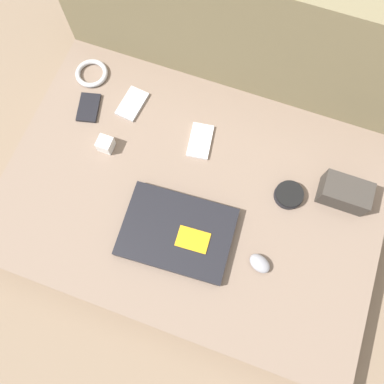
{
  "coord_description": "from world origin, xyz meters",
  "views": [
    {
      "loc": [
        0.11,
        -0.31,
        1.19
      ],
      "look_at": [
        0.0,
        0.0,
        0.15
      ],
      "focal_mm": 35.0,
      "sensor_mm": 36.0,
      "label": 1
    }
  ],
  "objects_px": {
    "laptop": "(176,232)",
    "camera_pouch": "(345,193)",
    "phone_black": "(200,141)",
    "charger_brick": "(105,144)",
    "phone_small": "(89,108)",
    "speaker_puck": "(289,195)",
    "computer_mouse": "(260,263)",
    "phone_silver": "(132,104)"
  },
  "relations": [
    {
      "from": "laptop",
      "to": "camera_pouch",
      "type": "distance_m",
      "value": 0.5
    },
    {
      "from": "laptop",
      "to": "phone_black",
      "type": "height_order",
      "value": "laptop"
    },
    {
      "from": "charger_brick",
      "to": "phone_small",
      "type": "bearing_deg",
      "value": 135.9
    },
    {
      "from": "speaker_puck",
      "to": "phone_small",
      "type": "height_order",
      "value": "speaker_puck"
    },
    {
      "from": "laptop",
      "to": "phone_small",
      "type": "xyz_separation_m",
      "value": [
        -0.4,
        0.28,
        -0.01
      ]
    },
    {
      "from": "computer_mouse",
      "to": "camera_pouch",
      "type": "relative_size",
      "value": 0.55
    },
    {
      "from": "computer_mouse",
      "to": "speaker_puck",
      "type": "height_order",
      "value": "same"
    },
    {
      "from": "computer_mouse",
      "to": "camera_pouch",
      "type": "bearing_deg",
      "value": 81.11
    },
    {
      "from": "speaker_puck",
      "to": "phone_small",
      "type": "xyz_separation_m",
      "value": [
        -0.68,
        0.07,
        -0.01
      ]
    },
    {
      "from": "computer_mouse",
      "to": "charger_brick",
      "type": "distance_m",
      "value": 0.58
    },
    {
      "from": "computer_mouse",
      "to": "phone_small",
      "type": "bearing_deg",
      "value": 179.25
    },
    {
      "from": "phone_black",
      "to": "phone_silver",
      "type": "bearing_deg",
      "value": 160.57
    },
    {
      "from": "phone_small",
      "to": "computer_mouse",
      "type": "bearing_deg",
      "value": -37.71
    },
    {
      "from": "laptop",
      "to": "phone_black",
      "type": "bearing_deg",
      "value": 91.99
    },
    {
      "from": "speaker_puck",
      "to": "phone_silver",
      "type": "distance_m",
      "value": 0.57
    },
    {
      "from": "phone_black",
      "to": "phone_small",
      "type": "bearing_deg",
      "value": 173.39
    },
    {
      "from": "computer_mouse",
      "to": "camera_pouch",
      "type": "distance_m",
      "value": 0.32
    },
    {
      "from": "phone_black",
      "to": "camera_pouch",
      "type": "height_order",
      "value": "camera_pouch"
    },
    {
      "from": "charger_brick",
      "to": "camera_pouch",
      "type": "bearing_deg",
      "value": 6.9
    },
    {
      "from": "computer_mouse",
      "to": "charger_brick",
      "type": "xyz_separation_m",
      "value": [
        -0.55,
        0.19,
        0.01
      ]
    },
    {
      "from": "laptop",
      "to": "phone_black",
      "type": "relative_size",
      "value": 2.65
    },
    {
      "from": "computer_mouse",
      "to": "laptop",
      "type": "bearing_deg",
      "value": -158.07
    },
    {
      "from": "phone_black",
      "to": "laptop",
      "type": "bearing_deg",
      "value": -92.55
    },
    {
      "from": "laptop",
      "to": "speaker_puck",
      "type": "relative_size",
      "value": 3.82
    },
    {
      "from": "speaker_puck",
      "to": "phone_small",
      "type": "relative_size",
      "value": 0.75
    },
    {
      "from": "laptop",
      "to": "charger_brick",
      "type": "xyz_separation_m",
      "value": [
        -0.3,
        0.18,
        0.01
      ]
    },
    {
      "from": "computer_mouse",
      "to": "phone_silver",
      "type": "xyz_separation_m",
      "value": [
        -0.53,
        0.35,
        -0.01
      ]
    },
    {
      "from": "phone_black",
      "to": "camera_pouch",
      "type": "distance_m",
      "value": 0.45
    },
    {
      "from": "phone_silver",
      "to": "charger_brick",
      "type": "relative_size",
      "value": 2.67
    },
    {
      "from": "camera_pouch",
      "to": "charger_brick",
      "type": "distance_m",
      "value": 0.72
    },
    {
      "from": "camera_pouch",
      "to": "computer_mouse",
      "type": "bearing_deg",
      "value": -122.04
    },
    {
      "from": "laptop",
      "to": "charger_brick",
      "type": "relative_size",
      "value": 7.37
    },
    {
      "from": "phone_black",
      "to": "computer_mouse",
      "type": "bearing_deg",
      "value": -55.13
    },
    {
      "from": "camera_pouch",
      "to": "speaker_puck",
      "type": "bearing_deg",
      "value": -160.82
    },
    {
      "from": "computer_mouse",
      "to": "phone_black",
      "type": "distance_m",
      "value": 0.41
    },
    {
      "from": "computer_mouse",
      "to": "camera_pouch",
      "type": "height_order",
      "value": "camera_pouch"
    },
    {
      "from": "phone_silver",
      "to": "charger_brick",
      "type": "height_order",
      "value": "charger_brick"
    },
    {
      "from": "speaker_puck",
      "to": "charger_brick",
      "type": "distance_m",
      "value": 0.57
    },
    {
      "from": "charger_brick",
      "to": "speaker_puck",
      "type": "bearing_deg",
      "value": 3.59
    },
    {
      "from": "laptop",
      "to": "computer_mouse",
      "type": "height_order",
      "value": "laptop"
    },
    {
      "from": "phone_small",
      "to": "camera_pouch",
      "type": "height_order",
      "value": "camera_pouch"
    },
    {
      "from": "phone_silver",
      "to": "camera_pouch",
      "type": "distance_m",
      "value": 0.7
    }
  ]
}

